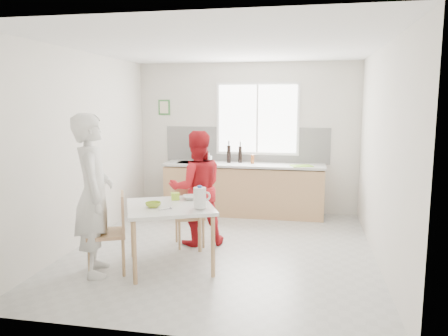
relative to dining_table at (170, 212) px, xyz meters
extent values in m
plane|color=#B7B7B2|center=(0.51, 0.71, -0.69)|extent=(4.50, 4.50, 0.00)
plane|color=silver|center=(0.51, 2.96, 0.66)|extent=(4.00, 0.00, 4.00)
plane|color=silver|center=(0.51, -1.54, 0.66)|extent=(4.00, 0.00, 4.00)
plane|color=silver|center=(-1.49, 0.71, 0.66)|extent=(0.00, 4.50, 4.50)
plane|color=silver|center=(2.51, 0.71, 0.66)|extent=(0.00, 4.50, 4.50)
plane|color=white|center=(0.51, 0.71, 2.01)|extent=(4.50, 4.50, 0.00)
cube|color=white|center=(0.71, 2.94, 1.01)|extent=(1.50, 0.03, 1.30)
cube|color=white|center=(0.71, 2.92, 1.01)|extent=(1.40, 0.02, 1.20)
cube|color=white|center=(0.71, 2.92, 1.01)|extent=(0.03, 0.03, 1.20)
cube|color=white|center=(0.51, 2.95, 0.53)|extent=(3.00, 0.02, 0.65)
cube|color=#397F3B|center=(-1.04, 2.94, 1.21)|extent=(0.22, 0.02, 0.28)
cube|color=beige|center=(-1.04, 2.93, 1.21)|extent=(0.16, 0.01, 0.22)
cube|color=tan|center=(0.51, 2.66, -0.26)|extent=(2.80, 0.60, 0.86)
cube|color=#3F3326|center=(0.51, 2.66, -0.64)|extent=(2.80, 0.54, 0.10)
cube|color=silver|center=(0.51, 2.66, 0.21)|extent=(2.84, 0.64, 0.04)
cube|color=#A5A5AA|center=(-0.44, 2.66, 0.21)|extent=(0.50, 0.40, 0.03)
cylinder|color=silver|center=(-0.44, 2.82, 0.41)|extent=(0.02, 0.02, 0.36)
torus|color=silver|center=(-0.44, 2.75, 0.59)|extent=(0.02, 0.18, 0.18)
cube|color=white|center=(0.00, 0.00, 0.06)|extent=(1.32, 1.32, 0.04)
cylinder|color=tan|center=(-0.22, -0.58, -0.34)|extent=(0.05, 0.05, 0.71)
cylinder|color=tan|center=(-0.58, 0.22, -0.34)|extent=(0.05, 0.05, 0.71)
cylinder|color=tan|center=(0.58, -0.22, -0.34)|extent=(0.05, 0.05, 0.71)
cylinder|color=tan|center=(0.22, 0.58, -0.34)|extent=(0.05, 0.05, 0.71)
cube|color=tan|center=(-0.69, -0.30, -0.23)|extent=(0.57, 0.57, 0.04)
cube|color=tan|center=(-0.51, -0.22, 0.02)|extent=(0.20, 0.39, 0.46)
cylinder|color=tan|center=(-0.93, -0.21, -0.47)|extent=(0.04, 0.04, 0.45)
cylinder|color=tan|center=(-0.78, -0.55, -0.47)|extent=(0.04, 0.04, 0.45)
cylinder|color=tan|center=(-0.59, -0.06, -0.47)|extent=(0.04, 0.04, 0.45)
cylinder|color=tan|center=(-0.44, -0.40, -0.47)|extent=(0.04, 0.04, 0.45)
cube|color=tan|center=(0.01, 0.83, -0.28)|extent=(0.51, 0.51, 0.04)
cube|color=tan|center=(-0.06, 0.99, -0.06)|extent=(0.35, 0.17, 0.41)
cylinder|color=tan|center=(-0.07, 0.61, -0.49)|extent=(0.03, 0.03, 0.40)
cylinder|color=tan|center=(0.23, 0.74, -0.49)|extent=(0.03, 0.03, 0.40)
cylinder|color=tan|center=(-0.20, 0.91, -0.49)|extent=(0.03, 0.03, 0.40)
cylinder|color=tan|center=(0.10, 1.05, -0.49)|extent=(0.03, 0.03, 0.40)
imported|color=white|center=(-0.80, -0.36, 0.25)|extent=(0.69, 0.81, 1.88)
imported|color=red|center=(0.10, 0.92, 0.11)|extent=(0.96, 0.88, 1.61)
imported|color=#98BA2A|center=(-0.16, -0.13, 0.11)|extent=(0.25, 0.25, 0.06)
imported|color=silver|center=(0.17, 0.35, 0.11)|extent=(0.28, 0.28, 0.05)
cylinder|color=white|center=(0.41, -0.13, 0.22)|extent=(0.15, 0.15, 0.24)
cylinder|color=blue|center=(0.41, -0.13, 0.34)|extent=(0.05, 0.05, 0.03)
torus|color=white|center=(0.48, -0.13, 0.24)|extent=(0.11, 0.07, 0.11)
cube|color=#A4D431|center=(-0.02, 0.30, 0.12)|extent=(0.13, 0.13, 0.09)
cylinder|color=#A5A5AA|center=(0.02, -0.23, 0.09)|extent=(0.12, 0.12, 0.01)
cube|color=#7CBF2C|center=(1.52, 2.54, 0.23)|extent=(0.41, 0.35, 0.01)
cylinder|color=black|center=(0.23, 2.71, 0.39)|extent=(0.07, 0.07, 0.32)
cylinder|color=black|center=(0.43, 2.77, 0.38)|extent=(0.07, 0.07, 0.30)
cylinder|color=brown|center=(0.66, 2.68, 0.31)|extent=(0.06, 0.06, 0.16)
imported|color=#999999|center=(-0.13, 2.71, 0.32)|extent=(0.09, 0.09, 0.17)
camera|label=1|loc=(1.61, -4.91, 1.31)|focal=35.00mm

